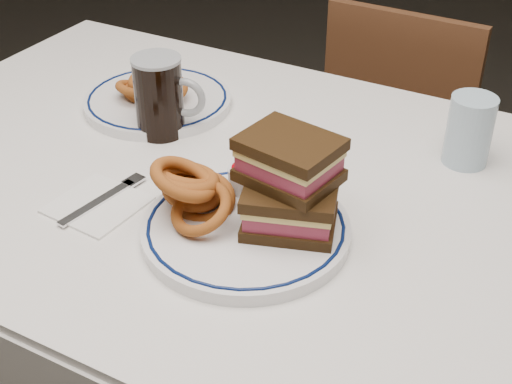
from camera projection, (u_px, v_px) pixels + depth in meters
The scene contains 11 objects.
dining_table at pixel (218, 221), 1.22m from camera, with size 1.27×0.87×0.75m.
chair_far at pixel (404, 137), 1.87m from camera, with size 0.38×0.38×0.81m.
main_plate at pixel (246, 229), 1.01m from camera, with size 0.30×0.30×0.02m.
reuben_sandwich at pixel (290, 184), 0.97m from camera, with size 0.16×0.14×0.13m.
onion_rings_main at pixel (192, 188), 1.02m from camera, with size 0.15×0.14×0.12m.
ketchup_ramekin at pixel (248, 176), 1.07m from camera, with size 0.06×0.06×0.04m.
beer_mug at pixel (160, 96), 1.23m from camera, with size 0.13×0.09×0.14m.
water_glass at pixel (469, 131), 1.15m from camera, with size 0.07×0.07×0.12m, color #9FBBCD.
far_plate at pixel (158, 101), 1.35m from camera, with size 0.28×0.28×0.02m.
onion_rings_far at pixel (148, 86), 1.33m from camera, with size 0.14×0.11×0.08m.
napkin_fork at pixel (99, 203), 1.08m from camera, with size 0.13×0.17×0.01m.
Camera 1 is at (0.53, -0.83, 1.37)m, focal length 50.00 mm.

